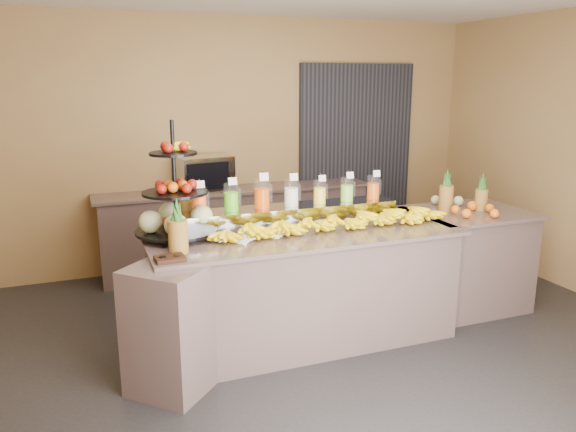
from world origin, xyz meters
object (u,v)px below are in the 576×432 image
banana_heap (336,220)px  oven_warmer (204,173)px  pitcher_tray (291,214)px  right_fruit_pile (468,205)px  fruit_stand (181,208)px  condiment_caddy (170,259)px

banana_heap → oven_warmer: size_ratio=3.59×
pitcher_tray → right_fruit_pile: right_fruit_pile is taller
pitcher_tray → banana_heap: banana_heap is taller
banana_heap → right_fruit_pile: bearing=3.3°
banana_heap → fruit_stand: bearing=169.3°
fruit_stand → oven_warmer: bearing=81.5°
right_fruit_pile → condiment_caddy: bearing=-171.3°
condiment_caddy → banana_heap: bearing=13.8°
fruit_stand → condiment_caddy: fruit_stand is taller
condiment_caddy → right_fruit_pile: (2.77, 0.42, 0.06)m
fruit_stand → oven_warmer: fruit_stand is taller
fruit_stand → pitcher_tray: bearing=14.7°
condiment_caddy → oven_warmer: bearing=71.8°
pitcher_tray → banana_heap: 0.41m
banana_heap → condiment_caddy: 1.44m
banana_heap → right_fruit_pile: right_fruit_pile is taller
pitcher_tray → condiment_caddy: 1.31m
pitcher_tray → oven_warmer: size_ratio=3.23×
fruit_stand → right_fruit_pile: 2.59m
fruit_stand → oven_warmer: (0.57, 1.75, -0.04)m
right_fruit_pile → oven_warmer: oven_warmer is taller
banana_heap → pitcher_tray: bearing=130.9°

